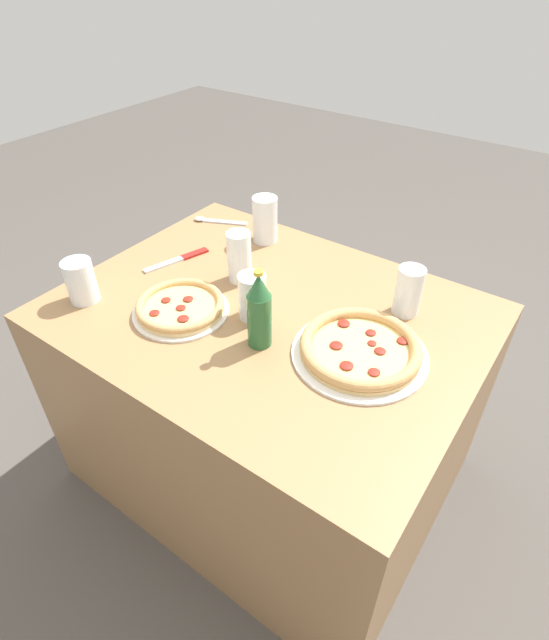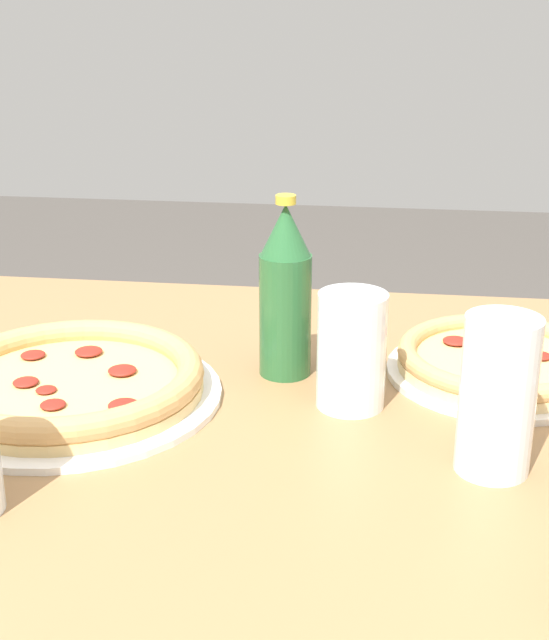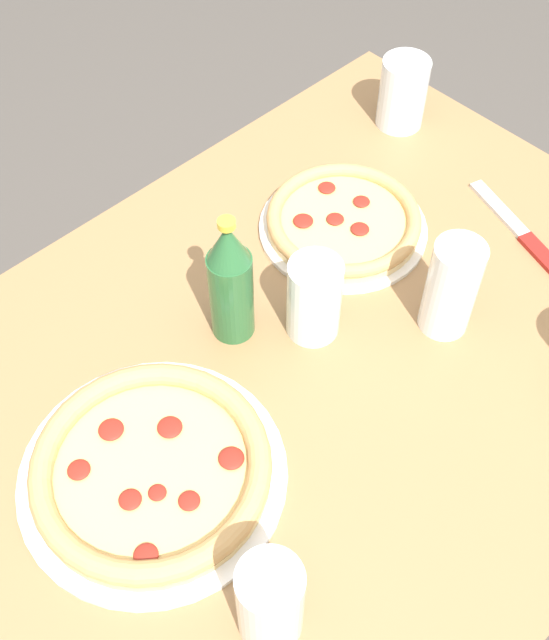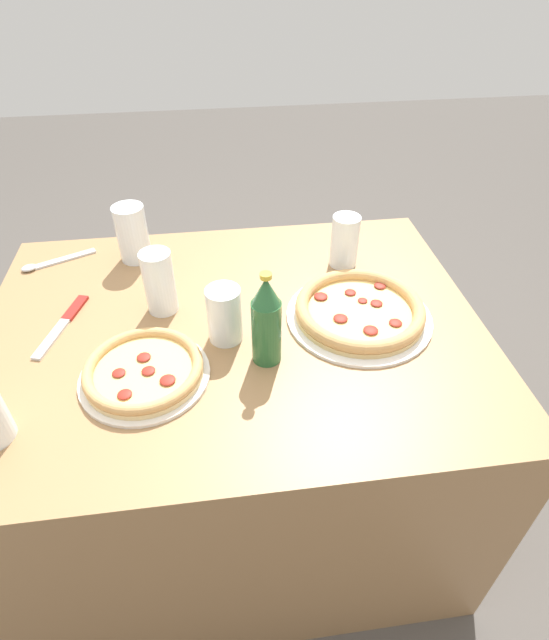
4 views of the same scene
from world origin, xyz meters
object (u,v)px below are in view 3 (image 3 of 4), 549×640
Objects in this scene: pizza_pepperoni at (152,469)px; beer_bottle at (230,282)px; glass_water at (402,96)px; glass_red_wine at (450,291)px; glass_mango_juice at (270,604)px; knife at (519,231)px; pizza_margherita at (343,222)px; glass_cola at (314,300)px.

pizza_pepperoni is 0.27m from beer_bottle.
glass_red_wine is at bearing -131.00° from glass_water.
glass_mango_juice is 0.42m from beer_bottle.
beer_bottle reaches higher than glass_mango_juice.
beer_bottle is 0.97× the size of knife.
beer_bottle is (-0.22, 0.20, 0.03)m from glass_red_wine.
pizza_margherita is at bearing -156.75° from glass_water.
glass_mango_juice is at bearing -166.73° from knife.
glass_red_wine is 0.30m from beer_bottle.
pizza_pepperoni is at bearing 174.38° from knife.
pizza_margherita is at bearing 30.69° from glass_cola.
glass_mango_juice is 0.42m from glass_cola.
pizza_margherita is at bearing 135.13° from knife.
glass_water is (0.27, 0.11, 0.04)m from pizza_margherita.
glass_mango_juice reaches higher than glass_water.
knife is at bearing -20.89° from beer_bottle.
glass_water is 0.54m from beer_bottle.
glass_red_wine is at bearing -97.46° from pizza_margherita.
glass_water is 0.45m from glass_red_wine.
pizza_pepperoni is 0.24m from glass_mango_juice.
glass_mango_juice is at bearing -141.79° from glass_cola.
glass_mango_juice reaches higher than pizza_margherita.
glass_mango_juice is 0.90× the size of glass_red_wine.
glass_cola is (-0.44, -0.22, 0.01)m from glass_water.
glass_water is 0.57× the size of beer_bottle.
pizza_margherita is 0.27m from beer_bottle.
glass_cola is (-0.17, -0.10, 0.04)m from pizza_margherita.
pizza_margherita is 0.20m from glass_cola.
glass_water is at bearing 26.29° from glass_cola.
pizza_pepperoni is at bearing -155.39° from beer_bottle.
pizza_margherita is 0.28m from knife.
glass_red_wine reaches higher than pizza_margherita.
pizza_margherita is at bearing 5.42° from beer_bottle.
knife is at bearing -44.87° from pizza_margherita.
glass_mango_juice is at bearing -163.90° from glass_red_wine.
glass_red_wine is at bearing -172.82° from knife.
pizza_pepperoni is 0.79m from glass_water.
glass_cola is at bearing 139.16° from glass_red_wine.
pizza_pepperoni reaches higher than pizza_margherita.
glass_water reaches higher than pizza_margherita.
beer_bottle reaches higher than glass_water.
glass_mango_juice reaches higher than knife.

